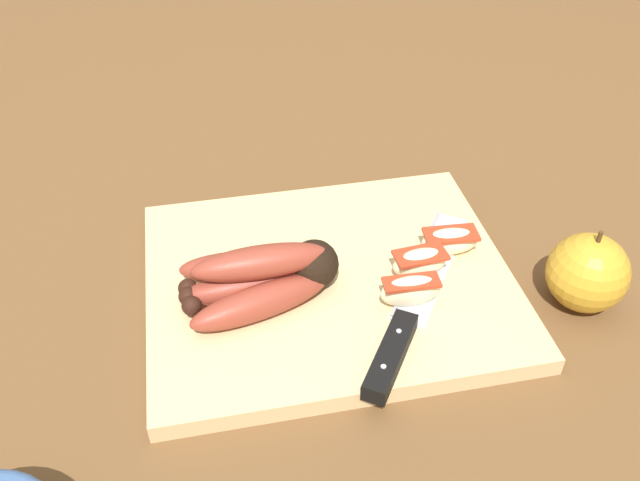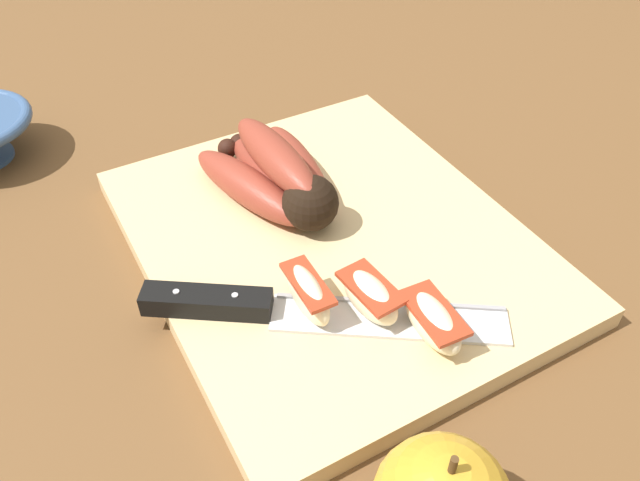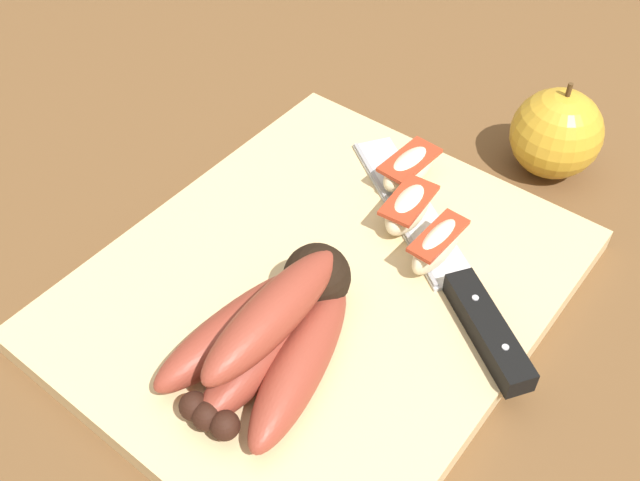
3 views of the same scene
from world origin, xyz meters
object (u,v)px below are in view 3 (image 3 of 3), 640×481
object	(u,v)px
banana_bunch	(276,330)
apple_wedge_near	(437,246)
chefs_knife	(457,282)
apple_wedge_far	(409,168)
whole_apple	(556,134)
apple_wedge_middle	(408,208)

from	to	relation	value
banana_bunch	apple_wedge_near	distance (m)	0.15
chefs_knife	apple_wedge_near	distance (m)	0.03
apple_wedge_far	whole_apple	world-z (taller)	whole_apple
banana_bunch	apple_wedge_near	size ratio (longest dim) A/B	2.64
apple_wedge_far	banana_bunch	bearing A→B (deg)	6.94
apple_wedge_near	apple_wedge_far	xyz separation A→B (m)	(-0.07, -0.07, -0.00)
apple_wedge_near	apple_wedge_far	size ratio (longest dim) A/B	0.95
banana_bunch	apple_wedge_far	size ratio (longest dim) A/B	2.52
chefs_knife	apple_wedge_near	size ratio (longest dim) A/B	4.10
apple_wedge_near	apple_wedge_middle	xyz separation A→B (m)	(-0.02, -0.04, -0.00)
chefs_knife	banana_bunch	bearing A→B (deg)	-28.96
apple_wedge_far	whole_apple	xyz separation A→B (m)	(-0.12, 0.08, 0.00)
apple_wedge_far	apple_wedge_middle	bearing A→B (deg)	32.52
apple_wedge_middle	apple_wedge_far	bearing A→B (deg)	-147.48
whole_apple	banana_bunch	bearing A→B (deg)	-9.79
apple_wedge_near	banana_bunch	bearing A→B (deg)	-17.36
banana_bunch	chefs_knife	size ratio (longest dim) A/B	0.64
apple_wedge_far	apple_wedge_near	bearing A→B (deg)	46.24
apple_wedge_middle	apple_wedge_far	distance (m)	0.05
apple_wedge_near	whole_apple	xyz separation A→B (m)	(-0.18, 0.01, 0.00)
apple_wedge_near	apple_wedge_middle	bearing A→B (deg)	-119.05
apple_wedge_near	whole_apple	world-z (taller)	whole_apple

